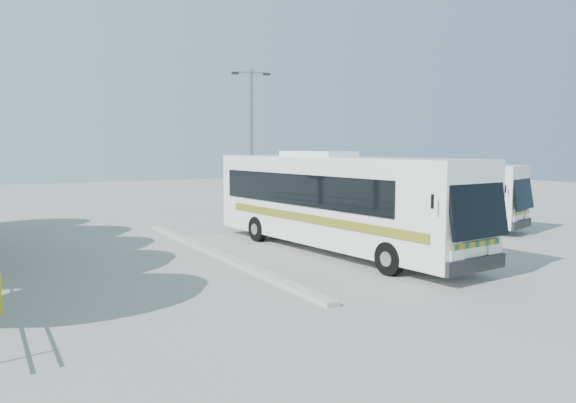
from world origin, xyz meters
TOP-DOWN VIEW (x-y plane):
  - ground at (0.00, 0.00)m, footprint 100.00×100.00m
  - kerb_divider at (-2.30, 2.00)m, footprint 0.40×16.00m
  - coach_main at (2.05, 0.45)m, footprint 4.01×13.43m
  - coach_adjacent at (9.81, 4.87)m, footprint 6.02×11.62m
  - lamppost at (2.00, 7.84)m, footprint 1.91×0.62m

SIDE VIEW (x-z plane):
  - ground at x=0.00m, z-range 0.00..0.00m
  - kerb_divider at x=-2.30m, z-range 0.00..0.15m
  - coach_adjacent at x=9.81m, z-range 0.15..3.35m
  - coach_main at x=2.05m, z-range 0.18..3.85m
  - lamppost at x=2.00m, z-range 0.41..8.29m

